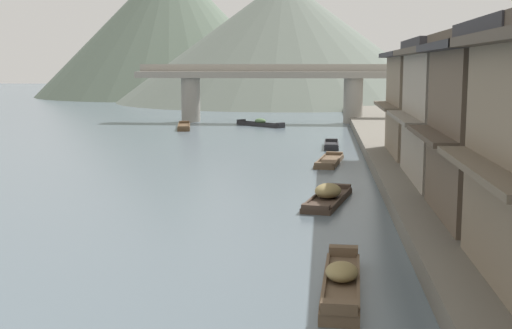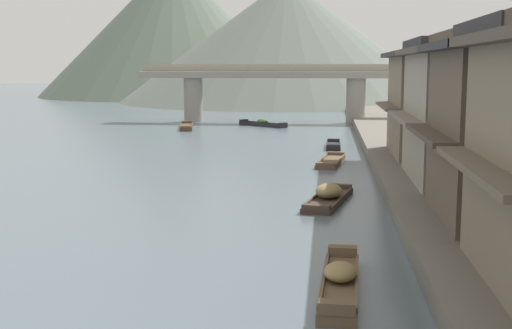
{
  "view_description": "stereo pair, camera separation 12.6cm",
  "coord_description": "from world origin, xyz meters",
  "px_view_note": "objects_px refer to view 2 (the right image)",
  "views": [
    {
      "loc": [
        4.98,
        -1.26,
        5.35
      ],
      "look_at": [
        2.8,
        20.66,
        2.14
      ],
      "focal_mm": 47.57,
      "sensor_mm": 36.0,
      "label": 1
    },
    {
      "loc": [
        5.11,
        -1.25,
        5.35
      ],
      "look_at": [
        2.8,
        20.66,
        2.14
      ],
      "focal_mm": 47.57,
      "sensor_mm": 36.0,
      "label": 2
    }
  ],
  "objects_px": {
    "boat_moored_nearest": "(263,124)",
    "boat_moored_far": "(329,196)",
    "stone_bridge": "(274,84)",
    "boat_midriver_upstream": "(333,146)",
    "house_waterfront_tall": "(509,123)",
    "house_waterfront_far": "(432,99)",
    "boat_moored_third": "(186,127)",
    "house_waterfront_narrow": "(482,109)",
    "boat_midriver_drifting": "(331,161)",
    "boat_moored_second": "(340,282)"
  },
  "relations": [
    {
      "from": "boat_midriver_upstream",
      "to": "house_waterfront_far",
      "type": "bearing_deg",
      "value": -56.46
    },
    {
      "from": "boat_moored_second",
      "to": "boat_moored_far",
      "type": "height_order",
      "value": "boat_moored_far"
    },
    {
      "from": "house_waterfront_narrow",
      "to": "house_waterfront_tall",
      "type": "bearing_deg",
      "value": -95.78
    },
    {
      "from": "boat_moored_third",
      "to": "boat_moored_far",
      "type": "xyz_separation_m",
      "value": [
        12.21,
        -30.97,
        0.12
      ]
    },
    {
      "from": "boat_moored_second",
      "to": "house_waterfront_far",
      "type": "distance_m",
      "value": 22.17
    },
    {
      "from": "boat_moored_third",
      "to": "house_waterfront_narrow",
      "type": "relative_size",
      "value": 0.71
    },
    {
      "from": "boat_moored_second",
      "to": "boat_moored_nearest",
      "type": "bearing_deg",
      "value": 97.8
    },
    {
      "from": "house_waterfront_tall",
      "to": "house_waterfront_narrow",
      "type": "distance_m",
      "value": 7.16
    },
    {
      "from": "boat_midriver_drifting",
      "to": "boat_moored_third",
      "type": "bearing_deg",
      "value": 121.59
    },
    {
      "from": "boat_moored_second",
      "to": "boat_midriver_drifting",
      "type": "xyz_separation_m",
      "value": [
        -0.12,
        21.63,
        -0.12
      ]
    },
    {
      "from": "boat_moored_third",
      "to": "house_waterfront_far",
      "type": "height_order",
      "value": "house_waterfront_far"
    },
    {
      "from": "boat_moored_nearest",
      "to": "house_waterfront_tall",
      "type": "height_order",
      "value": "house_waterfront_tall"
    },
    {
      "from": "boat_moored_nearest",
      "to": "house_waterfront_narrow",
      "type": "height_order",
      "value": "house_waterfront_narrow"
    },
    {
      "from": "boat_moored_nearest",
      "to": "boat_moored_far",
      "type": "xyz_separation_m",
      "value": [
        5.85,
        -33.84,
        0.03
      ]
    },
    {
      "from": "boat_midriver_drifting",
      "to": "boat_moored_second",
      "type": "bearing_deg",
      "value": -89.69
    },
    {
      "from": "boat_midriver_drifting",
      "to": "stone_bridge",
      "type": "relative_size",
      "value": 0.19
    },
    {
      "from": "boat_moored_third",
      "to": "boat_midriver_upstream",
      "type": "distance_m",
      "value": 17.86
    },
    {
      "from": "boat_moored_second",
      "to": "house_waterfront_narrow",
      "type": "xyz_separation_m",
      "value": [
        5.92,
        12.83,
        3.37
      ]
    },
    {
      "from": "house_waterfront_far",
      "to": "house_waterfront_tall",
      "type": "bearing_deg",
      "value": -89.9
    },
    {
      "from": "boat_moored_second",
      "to": "stone_bridge",
      "type": "distance_m",
      "value": 49.28
    },
    {
      "from": "boat_moored_third",
      "to": "boat_moored_far",
      "type": "height_order",
      "value": "boat_moored_far"
    },
    {
      "from": "boat_moored_third",
      "to": "stone_bridge",
      "type": "bearing_deg",
      "value": 45.63
    },
    {
      "from": "boat_moored_nearest",
      "to": "stone_bridge",
      "type": "distance_m",
      "value": 5.5
    },
    {
      "from": "boat_moored_far",
      "to": "house_waterfront_narrow",
      "type": "distance_m",
      "value": 7.33
    },
    {
      "from": "boat_moored_nearest",
      "to": "boat_midriver_drifting",
      "type": "height_order",
      "value": "boat_moored_nearest"
    },
    {
      "from": "house_waterfront_far",
      "to": "stone_bridge",
      "type": "xyz_separation_m",
      "value": [
        -10.65,
        27.57,
        0.01
      ]
    },
    {
      "from": "house_waterfront_narrow",
      "to": "stone_bridge",
      "type": "height_order",
      "value": "house_waterfront_narrow"
    },
    {
      "from": "boat_moored_far",
      "to": "stone_bridge",
      "type": "distance_m",
      "value": 38.62
    },
    {
      "from": "boat_midriver_drifting",
      "to": "house_waterfront_tall",
      "type": "height_order",
      "value": "house_waterfront_tall"
    },
    {
      "from": "house_waterfront_far",
      "to": "boat_moored_third",
      "type": "bearing_deg",
      "value": 130.82
    },
    {
      "from": "boat_midriver_upstream",
      "to": "house_waterfront_far",
      "type": "height_order",
      "value": "house_waterfront_far"
    },
    {
      "from": "boat_moored_second",
      "to": "boat_midriver_drifting",
      "type": "bearing_deg",
      "value": 90.31
    },
    {
      "from": "house_waterfront_tall",
      "to": "house_waterfront_narrow",
      "type": "xyz_separation_m",
      "value": [
        0.72,
        7.13,
        -0.01
      ]
    },
    {
      "from": "boat_midriver_drifting",
      "to": "boat_midriver_upstream",
      "type": "bearing_deg",
      "value": 88.52
    },
    {
      "from": "boat_moored_far",
      "to": "stone_bridge",
      "type": "bearing_deg",
      "value": 97.79
    },
    {
      "from": "house_waterfront_narrow",
      "to": "boat_moored_nearest",
      "type": "bearing_deg",
      "value": 110.75
    },
    {
      "from": "house_waterfront_tall",
      "to": "house_waterfront_narrow",
      "type": "bearing_deg",
      "value": 84.22
    },
    {
      "from": "boat_moored_third",
      "to": "house_waterfront_tall",
      "type": "distance_m",
      "value": 40.25
    },
    {
      "from": "boat_moored_nearest",
      "to": "house_waterfront_narrow",
      "type": "distance_m",
      "value": 34.12
    },
    {
      "from": "boat_midriver_drifting",
      "to": "house_waterfront_tall",
      "type": "distance_m",
      "value": 17.15
    },
    {
      "from": "boat_moored_far",
      "to": "boat_moored_second",
      "type": "bearing_deg",
      "value": -88.62
    },
    {
      "from": "house_waterfront_narrow",
      "to": "house_waterfront_far",
      "type": "height_order",
      "value": "same"
    },
    {
      "from": "boat_midriver_upstream",
      "to": "house_waterfront_tall",
      "type": "relative_size",
      "value": 0.55
    },
    {
      "from": "boat_midriver_drifting",
      "to": "house_waterfront_far",
      "type": "relative_size",
      "value": 0.62
    },
    {
      "from": "boat_moored_nearest",
      "to": "stone_bridge",
      "type": "height_order",
      "value": "stone_bridge"
    },
    {
      "from": "boat_moored_nearest",
      "to": "boat_moored_second",
      "type": "height_order",
      "value": "boat_moored_second"
    },
    {
      "from": "boat_moored_third",
      "to": "boat_moored_far",
      "type": "relative_size",
      "value": 1.15
    },
    {
      "from": "boat_moored_second",
      "to": "boat_moored_far",
      "type": "bearing_deg",
      "value": 91.38
    },
    {
      "from": "boat_moored_third",
      "to": "house_waterfront_far",
      "type": "relative_size",
      "value": 0.71
    },
    {
      "from": "stone_bridge",
      "to": "boat_moored_third",
      "type": "bearing_deg",
      "value": -134.37
    }
  ]
}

